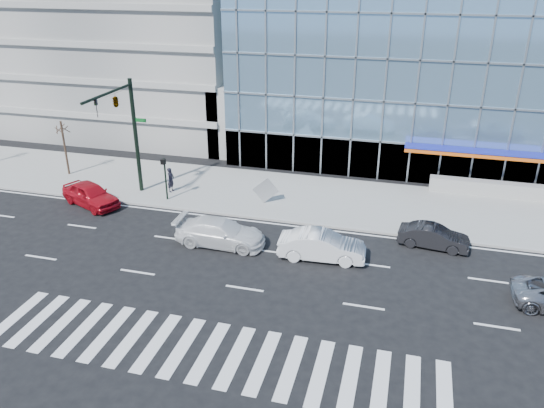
{
  "coord_description": "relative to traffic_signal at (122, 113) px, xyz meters",
  "views": [
    {
      "loc": [
        7.25,
        -25.55,
        14.95
      ],
      "look_at": [
        -0.45,
        3.0,
        1.6
      ],
      "focal_mm": 35.0,
      "sensor_mm": 36.0,
      "label": 1
    }
  ],
  "objects": [
    {
      "name": "ped_signal_post",
      "position": [
        2.5,
        0.37,
        -4.02
      ],
      "size": [
        0.3,
        0.33,
        3.0
      ],
      "color": "black",
      "rests_on": "sidewalk"
    },
    {
      "name": "white_suv",
      "position": [
        8.22,
        -4.47,
        -5.4
      ],
      "size": [
        5.32,
        2.19,
        1.54
      ],
      "primitive_type": "imported",
      "rotation": [
        0.0,
        0.0,
        1.58
      ],
      "color": "silver",
      "rests_on": "ground"
    },
    {
      "name": "red_sedan",
      "position": [
        -2.19,
        -1.54,
        -5.37
      ],
      "size": [
        5.02,
        3.58,
        1.59
      ],
      "primitive_type": "imported",
      "rotation": [
        0.0,
        0.0,
        1.16
      ],
      "color": "#AD0D19",
      "rests_on": "ground"
    },
    {
      "name": "tilted_panel",
      "position": [
        9.24,
        1.64,
        -5.11
      ],
      "size": [
        1.69,
        0.78,
        1.82
      ],
      "primitive_type": "cube",
      "rotation": [
        0.0,
        0.93,
        0.41
      ],
      "color": "#A2A2A2",
      "rests_on": "sidewalk"
    },
    {
      "name": "street_tree_near",
      "position": [
        -7.0,
        2.93,
        -2.39
      ],
      "size": [
        1.1,
        1.1,
        4.23
      ],
      "color": "#332319",
      "rests_on": "sidewalk"
    },
    {
      "name": "white_sedan",
      "position": [
        14.22,
        -4.56,
        -5.37
      ],
      "size": [
        4.91,
        1.98,
        1.59
      ],
      "primitive_type": "imported",
      "rotation": [
        0.0,
        0.0,
        1.63
      ],
      "color": "white",
      "rests_on": "ground"
    },
    {
      "name": "sidewalk",
      "position": [
        11.0,
        3.43,
        -6.09
      ],
      "size": [
        120.0,
        8.0,
        0.15
      ],
      "primitive_type": "cube",
      "color": "gray",
      "rests_on": "ground"
    },
    {
      "name": "theatre_building",
      "position": [
        25.0,
        21.43,
        1.34
      ],
      "size": [
        42.0,
        26.0,
        15.0
      ],
      "primitive_type": "cube",
      "color": "#79A6CB",
      "rests_on": "ground"
    },
    {
      "name": "ramp_block",
      "position": [
        5.0,
        13.43,
        -3.16
      ],
      "size": [
        6.0,
        8.0,
        6.0
      ],
      "primitive_type": "cube",
      "color": "gray",
      "rests_on": "ground"
    },
    {
      "name": "pedestrian",
      "position": [
        2.18,
        1.8,
        -5.13
      ],
      "size": [
        0.48,
        0.68,
        1.77
      ],
      "primitive_type": "imported",
      "rotation": [
        0.0,
        0.0,
        1.49
      ],
      "color": "black",
      "rests_on": "sidewalk"
    },
    {
      "name": "dark_sedan",
      "position": [
        20.22,
        -1.57,
        -5.51
      ],
      "size": [
        4.13,
        1.83,
        1.32
      ],
      "primitive_type": "imported",
      "rotation": [
        0.0,
        0.0,
        1.46
      ],
      "color": "black",
      "rests_on": "ground"
    },
    {
      "name": "parking_garage",
      "position": [
        -9.0,
        21.43,
        3.84
      ],
      "size": [
        24.0,
        24.0,
        20.0
      ],
      "primitive_type": "cube",
      "color": "gray",
      "rests_on": "ground"
    },
    {
      "name": "ground",
      "position": [
        11.0,
        -4.57,
        -6.16
      ],
      "size": [
        160.0,
        160.0,
        0.0
      ],
      "primitive_type": "plane",
      "color": "black",
      "rests_on": "ground"
    },
    {
      "name": "traffic_signal",
      "position": [
        0.0,
        0.0,
        0.0
      ],
      "size": [
        1.14,
        5.74,
        8.0
      ],
      "color": "black",
      "rests_on": "sidewalk"
    }
  ]
}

